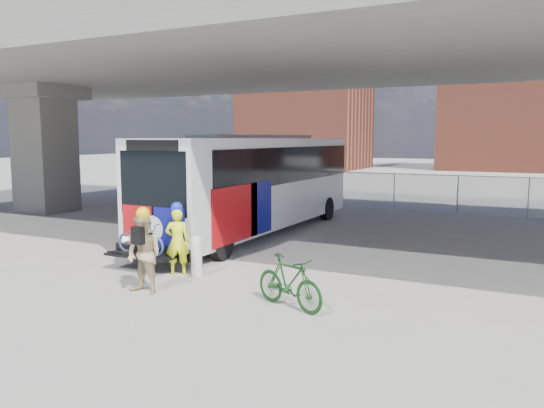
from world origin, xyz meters
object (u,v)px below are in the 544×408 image
Objects in this scene: bollard at (196,255)px; cyclist_hivis at (177,240)px; cyclist_tan at (144,253)px; bike_parked at (289,282)px; bus at (258,177)px.

cyclist_hivis is (-0.59, 0.00, 0.34)m from bollard.
cyclist_tan reaches higher than bollard.
cyclist_tan is 3.48m from bike_parked.
bike_parked is at bearing -21.09° from bollard.
bus is 6.40× the size of cyclist_tan.
cyclist_tan reaches higher than bike_parked.
bus reaches higher than bollard.
cyclist_hivis is at bearing 180.00° from bollard.
cyclist_tan is (-0.21, -1.76, 0.37)m from bollard.
bus is at bearing 52.68° from bike_parked.
bollard is 3.44m from bike_parked.
cyclist_tan is at bearing -96.68° from bollard.
cyclist_hivis is at bearing 92.23° from bike_parked.
bus reaches higher than cyclist_tan.
bike_parked is at bearing -57.57° from bus.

